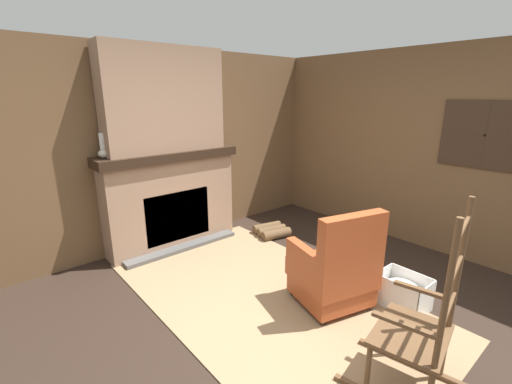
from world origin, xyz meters
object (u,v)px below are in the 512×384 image
object	(u,v)px
rocking_chair	(418,335)
firewood_stack	(272,231)
laundry_basket	(403,292)
decorative_plate_on_mantel	(174,140)
storage_case	(205,141)
armchair	(335,271)
oil_lamp_vase	(103,149)

from	to	relation	value
rocking_chair	firewood_stack	bearing A→B (deg)	-35.18
laundry_basket	decorative_plate_on_mantel	distance (m)	3.13
storage_case	rocking_chair	bearing A→B (deg)	-8.58
decorative_plate_on_mantel	armchair	bearing A→B (deg)	8.89
armchair	laundry_basket	bearing A→B (deg)	-116.57
laundry_basket	decorative_plate_on_mantel	world-z (taller)	decorative_plate_on_mantel
rocking_chair	laundry_basket	xyz separation A→B (m)	(-0.51, 0.88, -0.29)
rocking_chair	oil_lamp_vase	size ratio (longest dim) A/B	4.85
armchair	firewood_stack	distance (m)	1.79
laundry_basket	oil_lamp_vase	bearing A→B (deg)	-147.80
rocking_chair	oil_lamp_vase	world-z (taller)	oil_lamp_vase
oil_lamp_vase	armchair	bearing A→B (deg)	28.41
laundry_basket	storage_case	distance (m)	3.00
armchair	rocking_chair	bearing A→B (deg)	173.20
armchair	firewood_stack	size ratio (longest dim) A/B	1.95
firewood_stack	oil_lamp_vase	size ratio (longest dim) A/B	1.81
firewood_stack	storage_case	distance (m)	1.56
laundry_basket	oil_lamp_vase	size ratio (longest dim) A/B	1.60
laundry_basket	storage_case	bearing A→B (deg)	-171.87
firewood_stack	oil_lamp_vase	distance (m)	2.44
decorative_plate_on_mantel	firewood_stack	bearing A→B (deg)	57.14
armchair	decorative_plate_on_mantel	bearing A→B (deg)	24.83
oil_lamp_vase	decorative_plate_on_mantel	distance (m)	0.88
laundry_basket	decorative_plate_on_mantel	xyz separation A→B (m)	(-2.75, -0.84, 1.22)
rocking_chair	firewood_stack	xyz separation A→B (m)	(-2.57, 1.11, -0.38)
decorative_plate_on_mantel	rocking_chair	bearing A→B (deg)	-0.65
firewood_stack	oil_lamp_vase	world-z (taller)	oil_lamp_vase
firewood_stack	decorative_plate_on_mantel	xyz separation A→B (m)	(-0.70, -1.08, 1.31)
rocking_chair	oil_lamp_vase	distance (m)	3.47
laundry_basket	oil_lamp_vase	distance (m)	3.44
oil_lamp_vase	laundry_basket	bearing A→B (deg)	32.20
rocking_chair	firewood_stack	size ratio (longest dim) A/B	2.68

